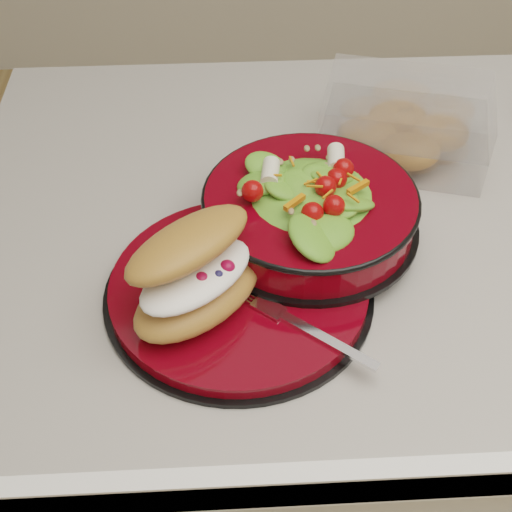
{
  "coord_description": "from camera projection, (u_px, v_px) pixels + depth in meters",
  "views": [
    {
      "loc": [
        -0.29,
        -0.67,
        1.47
      ],
      "look_at": [
        -0.26,
        -0.12,
        0.94
      ],
      "focal_mm": 50.0,
      "sensor_mm": 36.0,
      "label": 1
    }
  ],
  "objects": [
    {
      "name": "fork",
      "position": [
        309.0,
        330.0,
        0.72
      ],
      "size": [
        0.12,
        0.11,
        0.0
      ],
      "rotation": [
        0.0,
        0.0,
        0.87
      ],
      "color": "silver",
      "rests_on": "dinner_plate"
    },
    {
      "name": "salad_bowl",
      "position": [
        310.0,
        202.0,
        0.8
      ],
      "size": [
        0.25,
        0.25,
        0.1
      ],
      "rotation": [
        0.0,
        0.0,
        -0.31
      ],
      "color": "black",
      "rests_on": "dinner_plate"
    },
    {
      "name": "pastry_box",
      "position": [
        405.0,
        125.0,
        0.94
      ],
      "size": [
        0.25,
        0.21,
        0.09
      ],
      "rotation": [
        0.0,
        0.0,
        -0.27
      ],
      "color": "white",
      "rests_on": "island_counter"
    },
    {
      "name": "island_counter",
      "position": [
        405.0,
        406.0,
        1.2
      ],
      "size": [
        1.24,
        0.74,
        0.9
      ],
      "color": "silver",
      "rests_on": "ground"
    },
    {
      "name": "dinner_plate",
      "position": [
        239.0,
        290.0,
        0.77
      ],
      "size": [
        0.29,
        0.29,
        0.02
      ],
      "rotation": [
        0.0,
        0.0,
        0.17
      ],
      "color": "black",
      "rests_on": "island_counter"
    },
    {
      "name": "croissant",
      "position": [
        197.0,
        274.0,
        0.71
      ],
      "size": [
        0.17,
        0.18,
        0.09
      ],
      "rotation": [
        0.0,
        0.0,
        0.74
      ],
      "color": "#C6793C",
      "rests_on": "dinner_plate"
    }
  ]
}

